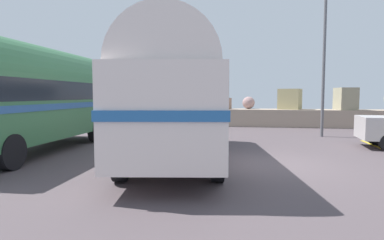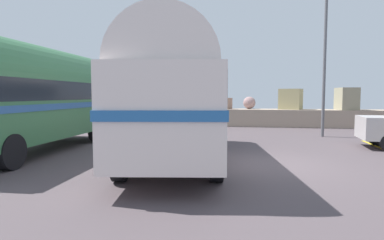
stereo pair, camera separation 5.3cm
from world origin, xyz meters
TOP-DOWN VIEW (x-y plane):
  - ground at (0.00, 0.00)m, footprint 32.00×26.00m
  - breakwater at (0.41, 11.80)m, footprint 31.36×1.95m
  - vintage_coach at (-2.70, 0.30)m, footprint 3.79×8.86m
  - second_coach at (-7.87, 0.65)m, footprint 2.80×8.68m
  - lamp_post at (2.92, 6.75)m, footprint 0.44×1.05m

SIDE VIEW (x-z plane):
  - ground at x=0.00m, z-range 0.00..0.02m
  - breakwater at x=0.41m, z-range -0.48..2.01m
  - vintage_coach at x=-2.70m, z-range 0.20..3.90m
  - second_coach at x=-7.87m, z-range 0.20..3.90m
  - lamp_post at x=2.92m, z-range 0.41..7.11m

